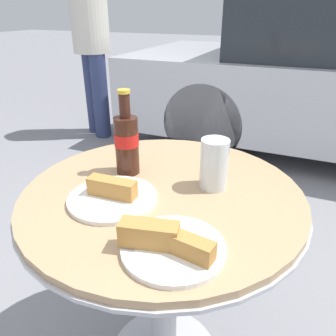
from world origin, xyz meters
The scene contains 6 objects.
bistro_table centered at (0.00, 0.00, 0.55)m, with size 0.78×0.78×0.72m.
cola_bottle_left centered at (-0.14, 0.06, 0.82)m, with size 0.07×0.07×0.25m.
drinking_glass centered at (0.12, 0.07, 0.78)m, with size 0.08×0.08×0.14m.
lunch_plate_near centered at (0.12, -0.23, 0.74)m, with size 0.22×0.22×0.07m.
lunch_plate_far centered at (-0.10, -0.10, 0.73)m, with size 0.23×0.23×0.06m.
pedestrian centered at (-1.58, 1.94, 0.93)m, with size 0.34×0.34×1.65m.
Camera 1 is at (0.32, -0.71, 1.17)m, focal length 35.00 mm.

